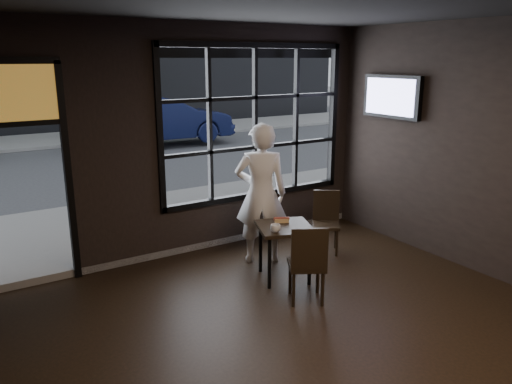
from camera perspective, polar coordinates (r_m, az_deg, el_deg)
floor at (r=4.73m, az=10.83°, el=-20.53°), size 6.00×7.00×0.02m
window_frame at (r=7.43m, az=-0.12°, el=7.93°), size 3.06×0.12×2.28m
stained_transom at (r=6.29m, az=-26.96°, el=10.06°), size 1.20×0.06×0.70m
street_asphalt at (r=27.03m, az=-26.50°, el=7.70°), size 60.00×41.00×0.04m
cafe_table at (r=6.36m, az=3.26°, el=-6.85°), size 0.84×0.84×0.71m
chair_near at (r=5.78m, az=5.80°, el=-7.96°), size 0.55×0.55×0.94m
chair_window at (r=7.22m, az=8.01°, el=-3.52°), size 0.53×0.53×0.88m
man at (r=6.70m, az=0.57°, el=-0.21°), size 0.83×0.74×1.92m
hotdog at (r=6.35m, az=2.94°, el=-3.22°), size 0.21×0.16×0.06m
cup at (r=6.00m, az=2.24°, el=-4.16°), size 0.13×0.13×0.10m
tv at (r=7.71m, az=15.27°, el=10.47°), size 0.12×1.07×0.62m
navy_car at (r=16.17m, az=-10.79°, el=8.11°), size 4.53×1.78×1.47m
tree_right at (r=18.26m, az=-15.39°, el=15.15°), size 2.42×2.42×4.13m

